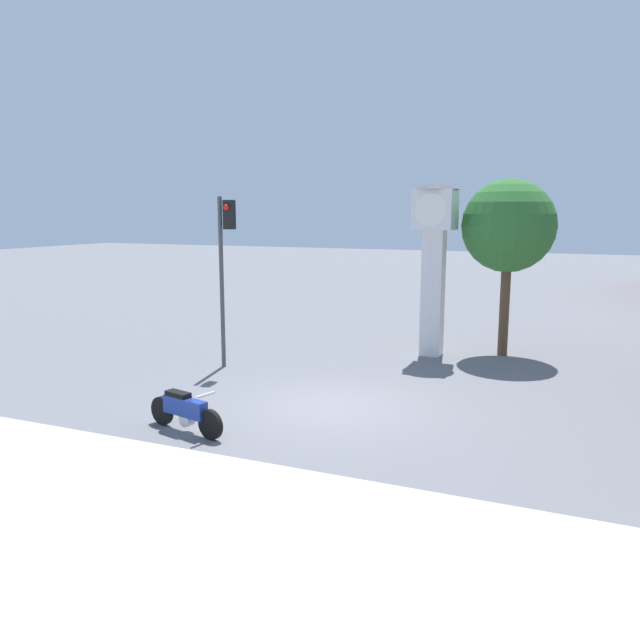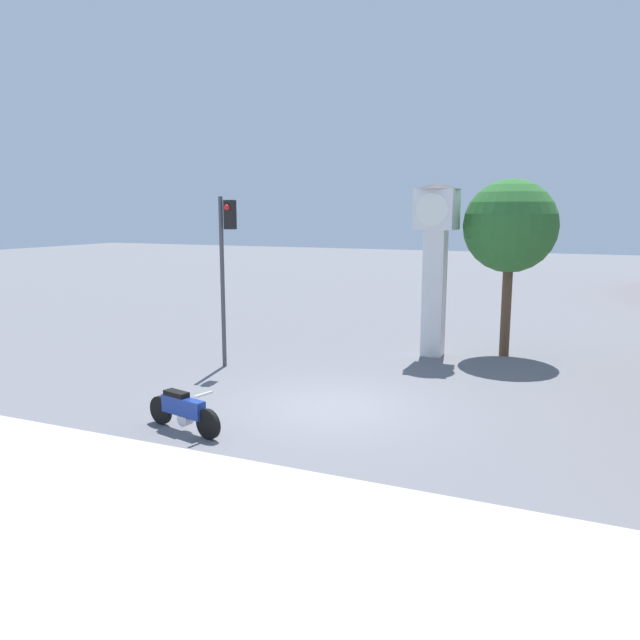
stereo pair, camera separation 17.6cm
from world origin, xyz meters
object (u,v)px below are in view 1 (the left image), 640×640
Objects in this scene: motorcycle at (185,411)px; traffic_light at (225,252)px; street_tree at (509,227)px; clock_tower at (434,243)px.

traffic_light is (-2.04, 5.00, 2.86)m from motorcycle.
motorcycle is 11.51m from street_tree.
motorcycle is at bearing -108.89° from clock_tower.
street_tree is at bearing 76.39° from motorcycle.
clock_tower is 0.98× the size of street_tree.
street_tree is at bearing 33.50° from traffic_light.
traffic_light reaches higher than motorcycle.
street_tree is (2.05, 0.89, 0.47)m from clock_tower.
street_tree is (5.07, 9.71, 3.54)m from motorcycle.
street_tree reaches higher than traffic_light.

